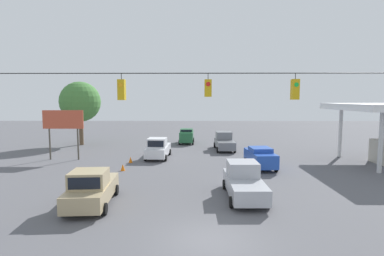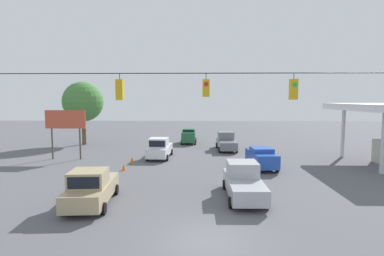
% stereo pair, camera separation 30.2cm
% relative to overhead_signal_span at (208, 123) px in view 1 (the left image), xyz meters
% --- Properties ---
extents(ground_plane, '(140.00, 140.00, 0.00)m').
position_rel_overhead_signal_span_xyz_m(ground_plane, '(-0.01, 1.60, -4.95)').
color(ground_plane, '#56565B').
extents(overhead_signal_span, '(21.41, 0.38, 8.19)m').
position_rel_overhead_signal_span_xyz_m(overhead_signal_span, '(0.00, 0.00, 0.00)').
color(overhead_signal_span, slate).
rests_on(overhead_signal_span, ground_plane).
extents(sedan_green_withflow_deep, '(2.06, 3.86, 1.99)m').
position_rel_overhead_signal_span_xyz_m(sedan_green_withflow_deep, '(1.79, -26.53, -3.92)').
color(sedan_green_withflow_deep, '#236038').
rests_on(sedan_green_withflow_deep, ground_plane).
extents(pickup_truck_tan_parked_shoulder, '(2.59, 5.25, 2.12)m').
position_rel_overhead_signal_span_xyz_m(pickup_truck_tan_parked_shoulder, '(6.47, -2.59, -3.97)').
color(pickup_truck_tan_parked_shoulder, tan).
rests_on(pickup_truck_tan_parked_shoulder, ground_plane).
extents(pickup_truck_grey_oncoming_deep, '(2.30, 5.46, 2.12)m').
position_rel_overhead_signal_span_xyz_m(pickup_truck_grey_oncoming_deep, '(-2.86, -21.47, -3.97)').
color(pickup_truck_grey_oncoming_deep, slate).
rests_on(pickup_truck_grey_oncoming_deep, ground_plane).
extents(pickup_truck_white_withflow_far, '(2.35, 5.09, 2.12)m').
position_rel_overhead_signal_span_xyz_m(pickup_truck_white_withflow_far, '(4.41, -16.32, -3.97)').
color(pickup_truck_white_withflow_far, silver).
rests_on(pickup_truck_white_withflow_far, ground_plane).
extents(sedan_blue_oncoming_far, '(2.35, 4.54, 1.83)m').
position_rel_overhead_signal_span_xyz_m(sedan_blue_oncoming_far, '(-5.11, -12.01, -3.99)').
color(sedan_blue_oncoming_far, '#234CB2').
rests_on(sedan_blue_oncoming_far, ground_plane).
extents(pickup_truck_silver_crossing_near, '(2.29, 5.40, 2.12)m').
position_rel_overhead_signal_span_xyz_m(pickup_truck_silver_crossing_near, '(-2.42, -4.19, -3.97)').
color(pickup_truck_silver_crossing_near, '#A8AAB2').
rests_on(pickup_truck_silver_crossing_near, ground_plane).
extents(traffic_cone_nearest, '(0.38, 0.38, 0.57)m').
position_rel_overhead_signal_span_xyz_m(traffic_cone_nearest, '(6.62, -4.47, -4.67)').
color(traffic_cone_nearest, orange).
rests_on(traffic_cone_nearest, ground_plane).
extents(traffic_cone_second, '(0.38, 0.38, 0.57)m').
position_rel_overhead_signal_span_xyz_m(traffic_cone_second, '(6.79, -7.60, -4.67)').
color(traffic_cone_second, orange).
rests_on(traffic_cone_second, ground_plane).
extents(traffic_cone_third, '(0.38, 0.38, 0.57)m').
position_rel_overhead_signal_span_xyz_m(traffic_cone_third, '(6.72, -10.85, -4.67)').
color(traffic_cone_third, orange).
rests_on(traffic_cone_third, ground_plane).
extents(traffic_cone_fourth, '(0.38, 0.38, 0.57)m').
position_rel_overhead_signal_span_xyz_m(traffic_cone_fourth, '(6.76, -14.06, -4.67)').
color(traffic_cone_fourth, orange).
rests_on(traffic_cone_fourth, ground_plane).
extents(roadside_billboard, '(4.03, 0.16, 4.94)m').
position_rel_overhead_signal_span_xyz_m(roadside_billboard, '(13.69, -15.45, -1.30)').
color(roadside_billboard, '#4C473D').
rests_on(roadside_billboard, ground_plane).
extents(tree_horizon_left, '(5.22, 5.22, 8.30)m').
position_rel_overhead_signal_span_xyz_m(tree_horizon_left, '(15.65, -25.11, 0.71)').
color(tree_horizon_left, brown).
rests_on(tree_horizon_left, ground_plane).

